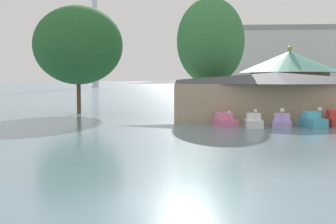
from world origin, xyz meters
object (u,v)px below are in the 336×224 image
(boathouse, at_px, (276,95))
(shoreline_tree_mid, at_px, (211,41))
(pedal_boat_lavender, at_px, (282,122))
(shoreline_tree_tall_left, at_px, (78,45))
(pedal_boat_white, at_px, (254,122))
(pedal_boat_red, at_px, (336,120))
(green_roof_pavilion, at_px, (289,78))
(background_building_block, at_px, (280,63))
(pedal_boat_pink, at_px, (225,120))
(pedal_boat_cyan, at_px, (313,121))

(boathouse, height_order, shoreline_tree_mid, shoreline_tree_mid)
(pedal_boat_lavender, height_order, shoreline_tree_tall_left, shoreline_tree_tall_left)
(pedal_boat_white, distance_m, pedal_boat_red, 7.57)
(pedal_boat_red, bearing_deg, pedal_boat_white, -77.95)
(green_roof_pavilion, bearing_deg, pedal_boat_red, -88.12)
(pedal_boat_lavender, bearing_deg, background_building_block, -179.60)
(pedal_boat_pink, height_order, pedal_boat_lavender, pedal_boat_lavender)
(background_building_block, bearing_deg, boathouse, -99.77)
(background_building_block, bearing_deg, pedal_boat_pink, -103.52)
(pedal_boat_pink, distance_m, background_building_block, 66.57)
(green_roof_pavilion, relative_size, background_building_block, 0.40)
(pedal_boat_lavender, xyz_separation_m, pedal_boat_cyan, (2.64, 0.34, 0.07))
(pedal_boat_white, height_order, boathouse, boathouse)
(shoreline_tree_mid, bearing_deg, pedal_boat_pink, -84.45)
(pedal_boat_cyan, bearing_deg, green_roof_pavilion, 159.66)
(pedal_boat_pink, xyz_separation_m, pedal_boat_cyan, (7.39, -1.36, 0.11))
(pedal_boat_lavender, relative_size, green_roof_pavilion, 0.22)
(pedal_boat_lavender, relative_size, background_building_block, 0.09)
(pedal_boat_pink, xyz_separation_m, green_roof_pavilion, (9.10, 18.67, 3.86))
(pedal_boat_white, bearing_deg, boathouse, 157.39)
(pedal_boat_red, xyz_separation_m, shoreline_tree_tall_left, (-26.51, 13.64, 7.61))
(pedal_boat_white, xyz_separation_m, background_building_block, (13.11, 66.19, 7.30))
(pedal_boat_red, bearing_deg, pedal_boat_pink, -92.04)
(boathouse, bearing_deg, shoreline_tree_tall_left, 159.23)
(shoreline_tree_mid, bearing_deg, pedal_boat_cyan, -55.59)
(shoreline_tree_mid, xyz_separation_m, background_building_block, (16.53, 53.34, -0.57))
(pedal_boat_pink, distance_m, green_roof_pavilion, 21.13)
(shoreline_tree_tall_left, height_order, background_building_block, background_building_block)
(pedal_boat_cyan, distance_m, shoreline_tree_mid, 16.88)
(pedal_boat_pink, relative_size, pedal_boat_white, 1.23)
(boathouse, height_order, shoreline_tree_tall_left, shoreline_tree_tall_left)
(pedal_boat_red, xyz_separation_m, shoreline_tree_mid, (-10.78, 11.06, 7.80))
(pedal_boat_pink, xyz_separation_m, background_building_block, (15.47, 64.33, 7.34))
(pedal_boat_cyan, bearing_deg, pedal_boat_pink, -115.88)
(green_roof_pavilion, distance_m, background_building_block, 46.23)
(green_roof_pavilion, xyz_separation_m, background_building_block, (6.37, 45.66, 3.48))
(pedal_boat_red, bearing_deg, background_building_block, 173.22)
(pedal_boat_lavender, distance_m, boathouse, 7.21)
(pedal_boat_pink, xyz_separation_m, pedal_boat_lavender, (4.76, -1.70, 0.03))
(pedal_boat_lavender, relative_size, pedal_boat_cyan, 0.94)
(pedal_boat_pink, bearing_deg, shoreline_tree_tall_left, -143.07)
(pedal_boat_cyan, bearing_deg, shoreline_tree_mid, -161.06)
(pedal_boat_pink, relative_size, background_building_block, 0.10)
(boathouse, bearing_deg, pedal_boat_pink, -135.46)
(boathouse, bearing_deg, green_roof_pavilion, 74.20)
(boathouse, distance_m, green_roof_pavilion, 14.12)
(pedal_boat_white, distance_m, background_building_block, 67.87)
(pedal_boat_cyan, bearing_deg, pedal_boat_lavender, -98.15)
(pedal_boat_white, bearing_deg, pedal_boat_pink, -128.28)
(pedal_boat_lavender, xyz_separation_m, shoreline_tree_mid, (-5.82, 12.69, 7.88))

